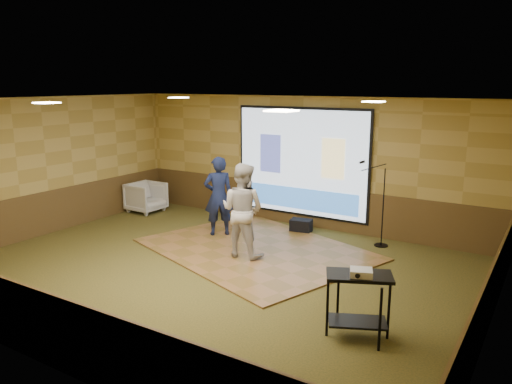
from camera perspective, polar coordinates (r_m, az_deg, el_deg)
The scene contains 19 objects.
ground at distance 9.07m, azimuth -4.97°, elevation -8.95°, with size 9.00×9.00×0.00m, color #2F3719.
room_shell at distance 8.53m, azimuth -5.23°, elevation 4.26°, with size 9.04×7.04×3.02m.
wainscot_back at distance 11.76m, azimuth 5.16°, elevation -1.51°, with size 9.00×0.04×0.95m, color #543C1C.
wainscot_front at distance 6.68m, azimuth -23.74°, elevation -13.73°, with size 9.00×0.04×0.95m, color #543C1C.
wainscot_left at distance 12.05m, azimuth -22.38°, elevation -2.08°, with size 0.04×7.00×0.95m, color #543C1C.
wainscot_right at distance 7.33m, azimuth 24.94°, elevation -11.46°, with size 0.04×7.00×0.95m, color #543C1C.
projector_screen at distance 11.53m, azimuth 5.16°, elevation 3.28°, with size 3.32×0.06×2.52m.
downlight_nw at distance 11.24m, azimuth -8.84°, elevation 10.61°, with size 0.32×0.32×0.02m, color #FFE8BF.
downlight_ne at distance 9.02m, azimuth 13.29°, elevation 10.01°, with size 0.32×0.32×0.02m, color #FFE8BF.
downlight_sw at distance 8.99m, azimuth -22.80°, elevation 9.38°, with size 0.32×0.32×0.02m, color #FFE8BF.
downlight_se at distance 5.99m, azimuth 2.93°, elevation 9.26°, with size 0.32×0.32×0.02m, color #FFE8BF.
dance_floor at distance 10.09m, azimuth -0.03°, elevation -6.55°, with size 4.29×3.27×0.03m, color brown.
player_left at distance 10.81m, azimuth -4.30°, elevation -0.45°, with size 0.63×0.41×1.73m, color #151E42.
player_right at distance 9.45m, azimuth -1.55°, elevation -2.08°, with size 0.88×0.68×1.80m, color beige.
av_table at distance 6.74m, azimuth 11.65°, elevation -11.39°, with size 0.84×0.44×0.89m.
projector at distance 6.56m, azimuth 11.93°, elevation -9.01°, with size 0.28×0.23×0.09m, color white.
mic_stand at distance 10.54m, azimuth 13.93°, elevation -3.39°, with size 0.69×0.28×1.75m.
banquet_chair at distance 13.23m, azimuth -12.44°, elevation -0.58°, with size 0.82×0.84×0.77m, color gray.
duffel_bag at distance 11.28m, azimuth 5.17°, elevation -3.85°, with size 0.47×0.31×0.29m, color black.
Camera 1 is at (5.10, -6.74, 3.30)m, focal length 35.00 mm.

